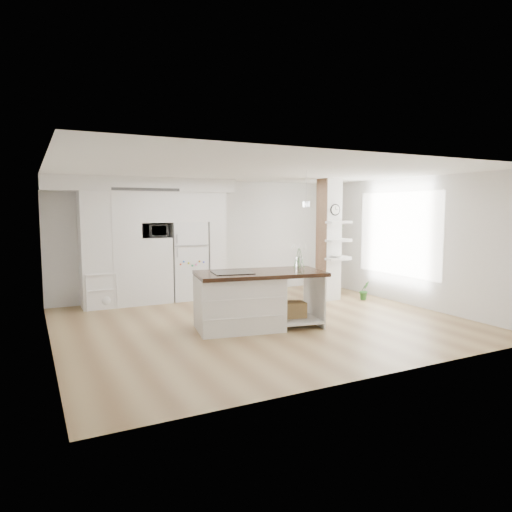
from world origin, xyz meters
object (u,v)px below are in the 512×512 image
Objects in this scene: refrigerator at (187,261)px; floor_plant_a at (364,290)px; bookshelf at (102,293)px; kitchen_island at (246,299)px.

refrigerator is 4.05m from floor_plant_a.
bookshelf is (-1.89, -0.18, -0.55)m from refrigerator.
bookshelf reaches higher than floor_plant_a.
bookshelf is (-1.96, 2.75, -0.18)m from kitchen_island.
floor_plant_a is at bearing -28.46° from refrigerator.
kitchen_island is 3.11× the size of bookshelf.
kitchen_island is 5.41× the size of floor_plant_a.
floor_plant_a is at bearing -20.83° from bookshelf.
kitchen_island is at bearing -88.69° from refrigerator.
refrigerator is 4.09× the size of floor_plant_a.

